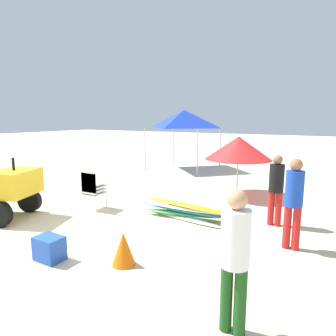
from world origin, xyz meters
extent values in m
plane|color=beige|center=(0.00, 0.00, 0.00)|extent=(80.00, 80.00, 0.00)
cube|color=gold|center=(-1.60, 0.10, 0.90)|extent=(1.13, 1.31, 0.60)
cylinder|color=black|center=(-1.60, 0.10, 1.35)|extent=(0.08, 0.08, 0.30)
cylinder|color=black|center=(-1.84, 0.60, 0.30)|extent=(0.63, 0.38, 0.60)
cube|color=white|center=(-0.53, 1.63, 0.44)|extent=(0.48, 0.48, 0.04)
cube|color=white|center=(-0.53, 1.41, 0.64)|extent=(0.48, 0.04, 0.40)
cube|color=white|center=(-0.53, 1.63, 0.53)|extent=(0.48, 0.48, 0.04)
cube|color=white|center=(-0.53, 1.41, 0.73)|extent=(0.48, 0.04, 0.40)
cube|color=white|center=(-0.53, 1.63, 0.62)|extent=(0.48, 0.48, 0.04)
cube|color=white|center=(-0.53, 1.41, 0.82)|extent=(0.48, 0.04, 0.40)
cube|color=white|center=(-0.53, 1.63, 0.71)|extent=(0.48, 0.48, 0.04)
cube|color=white|center=(-0.53, 1.41, 0.91)|extent=(0.48, 0.04, 0.40)
cylinder|color=white|center=(-0.32, 1.84, 0.21)|extent=(0.04, 0.04, 0.42)
cylinder|color=white|center=(-0.74, 1.84, 0.21)|extent=(0.04, 0.04, 0.42)
cylinder|color=white|center=(-0.32, 1.42, 0.21)|extent=(0.04, 0.04, 0.42)
cylinder|color=white|center=(-0.74, 1.42, 0.21)|extent=(0.04, 0.04, 0.42)
ellipsoid|color=white|center=(1.94, 2.08, 0.04)|extent=(2.09, 0.53, 0.08)
ellipsoid|color=green|center=(1.87, 2.19, 0.12)|extent=(2.02, 0.70, 0.08)
ellipsoid|color=#268CCC|center=(1.81, 2.20, 0.20)|extent=(2.34, 0.33, 0.08)
ellipsoid|color=white|center=(1.94, 2.11, 0.28)|extent=(2.14, 0.37, 0.08)
ellipsoid|color=yellow|center=(2.04, 2.10, 0.36)|extent=(2.54, 0.51, 0.08)
cylinder|color=red|center=(4.28, 1.68, 0.41)|extent=(0.14, 0.14, 0.83)
cylinder|color=red|center=(4.44, 1.68, 0.41)|extent=(0.14, 0.14, 0.83)
cylinder|color=#193FB2|center=(4.36, 1.68, 1.16)|extent=(0.32, 0.32, 0.66)
sphere|color=#9E6B47|center=(4.36, 1.68, 1.60)|extent=(0.22, 0.22, 0.22)
cylinder|color=red|center=(3.77, 2.80, 0.39)|extent=(0.14, 0.14, 0.79)
cylinder|color=red|center=(3.93, 2.80, 0.39)|extent=(0.14, 0.14, 0.79)
cylinder|color=black|center=(3.85, 2.80, 1.10)|extent=(0.32, 0.32, 0.62)
sphere|color=#9E6B47|center=(3.85, 2.80, 1.51)|extent=(0.21, 0.21, 0.21)
cylinder|color=#194C19|center=(4.04, -0.99, 0.41)|extent=(0.14, 0.14, 0.82)
cylinder|color=#194C19|center=(4.20, -0.99, 0.41)|extent=(0.14, 0.14, 0.82)
cylinder|color=white|center=(4.12, -0.99, 1.14)|extent=(0.32, 0.32, 0.65)
sphere|color=tan|center=(4.12, -0.99, 1.57)|extent=(0.22, 0.22, 0.22)
cylinder|color=#B2B2B7|center=(-2.74, 7.15, 0.98)|extent=(0.05, 0.05, 1.96)
cylinder|color=#B2B2B7|center=(-0.09, 7.15, 0.98)|extent=(0.05, 0.05, 1.96)
cylinder|color=#B2B2B7|center=(-2.74, 9.79, 0.98)|extent=(0.05, 0.05, 1.96)
cylinder|color=#B2B2B7|center=(-0.09, 9.79, 0.98)|extent=(0.05, 0.05, 1.96)
pyramid|color=#1938BF|center=(-1.42, 8.47, 2.37)|extent=(2.65, 2.65, 0.82)
cylinder|color=beige|center=(2.29, 4.98, 0.93)|extent=(0.04, 0.04, 1.86)
cone|color=red|center=(2.29, 4.98, 1.50)|extent=(2.05, 2.05, 0.72)
cone|color=orange|center=(2.05, -0.38, 0.28)|extent=(0.40, 0.40, 0.57)
cube|color=blue|center=(0.84, -0.90, 0.21)|extent=(0.48, 0.35, 0.42)
camera|label=1|loc=(5.02, -3.97, 2.43)|focal=31.54mm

